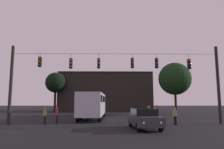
# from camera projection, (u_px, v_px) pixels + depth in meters

# --- Properties ---
(ground_plane) EXTENTS (168.00, 168.00, 0.00)m
(ground_plane) POSITION_uv_depth(u_px,v_px,m) (113.00, 116.00, 30.03)
(ground_plane) COLOR black
(ground_plane) RESTS_ON ground
(overhead_signal_span) EXTENTS (19.61, 0.44, 7.28)m
(overhead_signal_span) POSITION_uv_depth(u_px,v_px,m) (115.00, 77.00, 19.29)
(overhead_signal_span) COLOR black
(overhead_signal_span) RESTS_ON ground
(city_bus) EXTENTS (2.83, 11.07, 3.00)m
(city_bus) POSITION_uv_depth(u_px,v_px,m) (93.00, 103.00, 25.19)
(city_bus) COLOR #B7BCC6
(city_bus) RESTS_ON ground
(car_near_right) EXTENTS (2.13, 4.44, 1.52)m
(car_near_right) POSITION_uv_depth(u_px,v_px,m) (144.00, 118.00, 15.57)
(car_near_right) COLOR #2D2D33
(car_near_right) RESTS_ON ground
(pedestrian_crossing_left) EXTENTS (0.36, 0.42, 1.51)m
(pedestrian_crossing_left) POSITION_uv_depth(u_px,v_px,m) (175.00, 115.00, 18.45)
(pedestrian_crossing_left) COLOR black
(pedestrian_crossing_left) RESTS_ON ground
(pedestrian_crossing_center) EXTENTS (0.32, 0.41, 1.63)m
(pedestrian_crossing_center) POSITION_uv_depth(u_px,v_px,m) (149.00, 113.00, 19.95)
(pedestrian_crossing_center) COLOR black
(pedestrian_crossing_center) RESTS_ON ground
(pedestrian_crossing_right) EXTENTS (0.30, 0.40, 1.71)m
(pedestrian_crossing_right) POSITION_uv_depth(u_px,v_px,m) (157.00, 112.00, 22.15)
(pedestrian_crossing_right) COLOR black
(pedestrian_crossing_right) RESTS_ON ground
(pedestrian_near_bus) EXTENTS (0.25, 0.37, 1.50)m
(pedestrian_near_bus) POSITION_uv_depth(u_px,v_px,m) (45.00, 115.00, 18.89)
(pedestrian_near_bus) COLOR black
(pedestrian_near_bus) RESTS_ON ground
(pedestrian_trailing) EXTENTS (0.30, 0.39, 1.55)m
(pedestrian_trailing) POSITION_uv_depth(u_px,v_px,m) (57.00, 114.00, 19.28)
(pedestrian_trailing) COLOR black
(pedestrian_trailing) RESTS_ON ground
(corner_building) EXTENTS (19.58, 12.40, 8.27)m
(corner_building) POSITION_uv_depth(u_px,v_px,m) (106.00, 93.00, 48.12)
(corner_building) COLOR black
(corner_building) RESTS_ON ground
(tree_left_silhouette) EXTENTS (4.03, 4.03, 7.87)m
(tree_left_silhouette) POSITION_uv_depth(u_px,v_px,m) (56.00, 83.00, 41.13)
(tree_left_silhouette) COLOR black
(tree_left_silhouette) RESTS_ON ground
(tree_behind_building) EXTENTS (5.33, 5.33, 8.48)m
(tree_behind_building) POSITION_uv_depth(u_px,v_px,m) (175.00, 79.00, 34.14)
(tree_behind_building) COLOR black
(tree_behind_building) RESTS_ON ground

